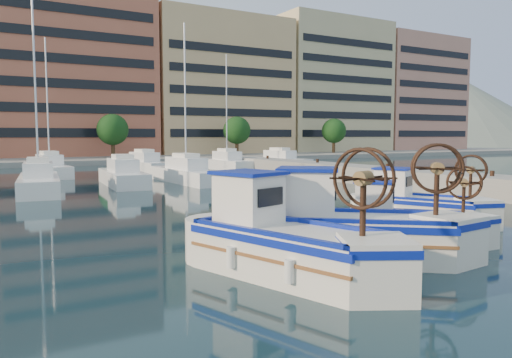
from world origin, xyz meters
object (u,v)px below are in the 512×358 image
fishing_boat_c (404,222)px  fishing_boat_a (284,240)px  fishing_boat_b (351,228)px  fishing_boat_d (418,204)px

fishing_boat_c → fishing_boat_a: bearing=150.1°
fishing_boat_b → fishing_boat_d: fishing_boat_b is taller
fishing_boat_c → fishing_boat_d: bearing=-6.4°
fishing_boat_b → fishing_boat_d: 6.87m
fishing_boat_c → fishing_boat_d: size_ratio=0.87×
fishing_boat_a → fishing_boat_c: size_ratio=1.34×
fishing_boat_c → fishing_boat_b: bearing=153.1°
fishing_boat_b → fishing_boat_d: bearing=-23.6°
fishing_boat_b → fishing_boat_c: fishing_boat_b is taller
fishing_boat_c → fishing_boat_d: 3.98m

